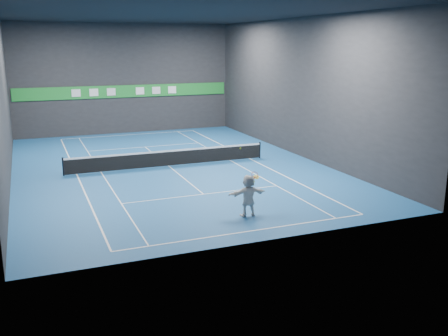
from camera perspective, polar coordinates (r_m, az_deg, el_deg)
name	(u,v)px	position (r m, az deg, el deg)	size (l,w,h in m)	color
ground	(169,166)	(30.89, -6.32, 0.21)	(26.00, 26.00, 0.00)	#184D86
ceiling	(165,14)	(30.07, -6.79, 17.11)	(26.00, 26.00, 0.00)	black
wall_back	(125,79)	(42.79, -11.26, 9.93)	(18.00, 0.10, 9.00)	#242426
wall_front	(264,124)	(18.03, 4.58, 5.03)	(18.00, 0.10, 9.00)	#242426
wall_left	(2,99)	(29.11, -24.02, 7.26)	(0.10, 26.00, 9.00)	#242426
wall_right	(299,88)	(33.66, 8.58, 9.03)	(0.10, 26.00, 9.00)	#242426
baseline_near	(249,231)	(20.17, 2.92, -7.22)	(10.98, 0.08, 0.01)	white
baseline_far	(130,135)	(42.24, -10.69, 3.76)	(10.98, 0.08, 0.01)	white
sideline_doubles_left	(77,174)	(29.95, -16.48, -0.72)	(0.08, 23.78, 0.01)	white
sideline_doubles_right	(250,159)	(32.73, 2.97, 1.06)	(0.08, 23.78, 0.01)	white
sideline_singles_left	(101,172)	(30.10, -13.87, -0.48)	(0.06, 23.78, 0.01)	white
sideline_singles_right	(230,161)	(32.19, 0.74, 0.86)	(0.06, 23.78, 0.01)	white
service_line_near	(204,194)	(24.99, -2.34, -3.01)	(8.23, 0.06, 0.01)	white
service_line_far	(145,147)	(36.96, -9.00, 2.39)	(8.23, 0.06, 0.01)	white
center_service_line	(169,166)	(30.89, -6.32, 0.22)	(0.06, 12.80, 0.01)	white
player	(248,195)	(21.66, 2.78, -3.15)	(1.71, 0.55, 1.85)	silver
tennis_ball	(240,148)	(20.94, 1.89, 2.25)	(0.07, 0.07, 0.07)	#C1F128
tennis_net	(169,158)	(30.77, -6.34, 1.19)	(12.50, 0.10, 1.07)	black
sponsor_banner	(126,91)	(42.80, -11.18, 8.60)	(17.64, 0.11, 1.00)	#1D852D
tennis_racket	(255,176)	(21.60, 3.55, -0.91)	(0.47, 0.33, 0.62)	#AF1812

